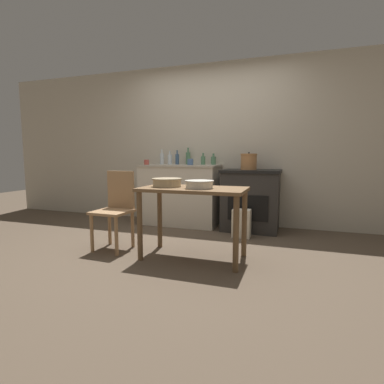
{
  "coord_description": "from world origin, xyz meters",
  "views": [
    {
      "loc": [
        1.27,
        -3.16,
        1.09
      ],
      "look_at": [
        0.0,
        0.53,
        0.62
      ],
      "focal_mm": 28.0,
      "sensor_mm": 36.0,
      "label": 1
    }
  ],
  "objects_px": {
    "mixing_bowl_large": "(199,184)",
    "mixing_bowl_small": "(167,182)",
    "cup_mid_right": "(147,162)",
    "stove": "(251,200)",
    "chair": "(116,207)",
    "bottle_far_left": "(162,159)",
    "stock_pot": "(249,162)",
    "bottle_left": "(177,159)",
    "bottle_center_right": "(170,159)",
    "bottle_center": "(188,158)",
    "bottle_mid_left": "(213,160)",
    "cup_right": "(190,162)",
    "flour_sack": "(241,223)",
    "work_table": "(193,200)",
    "bottle_center_left": "(203,160)"
  },
  "relations": [
    {
      "from": "mixing_bowl_small",
      "to": "bottle_center_right",
      "type": "distance_m",
      "value": 1.69
    },
    {
      "from": "mixing_bowl_large",
      "to": "cup_right",
      "type": "relative_size",
      "value": 3.16
    },
    {
      "from": "bottle_far_left",
      "to": "bottle_mid_left",
      "type": "xyz_separation_m",
      "value": [
        0.85,
        0.1,
        -0.03
      ]
    },
    {
      "from": "bottle_center_right",
      "to": "flour_sack",
      "type": "bearing_deg",
      "value": -23.33
    },
    {
      "from": "bottle_left",
      "to": "bottle_mid_left",
      "type": "xyz_separation_m",
      "value": [
        0.58,
        0.1,
        -0.02
      ]
    },
    {
      "from": "flour_sack",
      "to": "bottle_mid_left",
      "type": "bearing_deg",
      "value": 130.99
    },
    {
      "from": "mixing_bowl_small",
      "to": "cup_right",
      "type": "bearing_deg",
      "value": 98.65
    },
    {
      "from": "chair",
      "to": "bottle_far_left",
      "type": "xyz_separation_m",
      "value": [
        -0.09,
        1.52,
        0.56
      ]
    },
    {
      "from": "bottle_mid_left",
      "to": "cup_mid_right",
      "type": "height_order",
      "value": "bottle_mid_left"
    },
    {
      "from": "bottle_center",
      "to": "mixing_bowl_small",
      "type": "bearing_deg",
      "value": -77.98
    },
    {
      "from": "stock_pot",
      "to": "bottle_center_left",
      "type": "bearing_deg",
      "value": 171.39
    },
    {
      "from": "stock_pot",
      "to": "mixing_bowl_small",
      "type": "bearing_deg",
      "value": -114.2
    },
    {
      "from": "stove",
      "to": "stock_pot",
      "type": "xyz_separation_m",
      "value": [
        -0.05,
        0.01,
        0.56
      ]
    },
    {
      "from": "chair",
      "to": "bottle_center",
      "type": "bearing_deg",
      "value": 80.88
    },
    {
      "from": "mixing_bowl_small",
      "to": "bottle_far_left",
      "type": "distance_m",
      "value": 1.75
    },
    {
      "from": "bottle_center_right",
      "to": "cup_mid_right",
      "type": "distance_m",
      "value": 0.4
    },
    {
      "from": "mixing_bowl_large",
      "to": "bottle_mid_left",
      "type": "distance_m",
      "value": 1.76
    },
    {
      "from": "mixing_bowl_large",
      "to": "bottle_center_right",
      "type": "height_order",
      "value": "bottle_center_right"
    },
    {
      "from": "stock_pot",
      "to": "cup_right",
      "type": "height_order",
      "value": "stock_pot"
    },
    {
      "from": "chair",
      "to": "mixing_bowl_large",
      "type": "relative_size",
      "value": 3.09
    },
    {
      "from": "stock_pot",
      "to": "bottle_center_right",
      "type": "xyz_separation_m",
      "value": [
        -1.29,
        0.08,
        0.03
      ]
    },
    {
      "from": "bottle_center_right",
      "to": "bottle_center",
      "type": "bearing_deg",
      "value": 26.39
    },
    {
      "from": "mixing_bowl_large",
      "to": "bottle_center_left",
      "type": "distance_m",
      "value": 1.71
    },
    {
      "from": "stock_pot",
      "to": "bottle_far_left",
      "type": "xyz_separation_m",
      "value": [
        -1.43,
        0.09,
        0.04
      ]
    },
    {
      "from": "bottle_mid_left",
      "to": "bottle_center",
      "type": "relative_size",
      "value": 0.65
    },
    {
      "from": "mixing_bowl_large",
      "to": "stock_pot",
      "type": "bearing_deg",
      "value": 79.84
    },
    {
      "from": "cup_mid_right",
      "to": "bottle_left",
      "type": "bearing_deg",
      "value": 35.32
    },
    {
      "from": "mixing_bowl_small",
      "to": "bottle_mid_left",
      "type": "distance_m",
      "value": 1.67
    },
    {
      "from": "mixing_bowl_large",
      "to": "bottle_far_left",
      "type": "height_order",
      "value": "bottle_far_left"
    },
    {
      "from": "mixing_bowl_small",
      "to": "cup_mid_right",
      "type": "height_order",
      "value": "cup_mid_right"
    },
    {
      "from": "stove",
      "to": "bottle_far_left",
      "type": "distance_m",
      "value": 1.6
    },
    {
      "from": "stove",
      "to": "bottle_center",
      "type": "xyz_separation_m",
      "value": [
        -1.06,
        0.23,
        0.61
      ]
    },
    {
      "from": "bottle_far_left",
      "to": "bottle_center",
      "type": "height_order",
      "value": "bottle_center"
    },
    {
      "from": "mixing_bowl_large",
      "to": "bottle_far_left",
      "type": "relative_size",
      "value": 1.2
    },
    {
      "from": "stove",
      "to": "stock_pot",
      "type": "height_order",
      "value": "stock_pot"
    },
    {
      "from": "mixing_bowl_large",
      "to": "cup_mid_right",
      "type": "bearing_deg",
      "value": 134.14
    },
    {
      "from": "bottle_far_left",
      "to": "chair",
      "type": "bearing_deg",
      "value": -86.52
    },
    {
      "from": "stove",
      "to": "cup_mid_right",
      "type": "height_order",
      "value": "cup_mid_right"
    },
    {
      "from": "stove",
      "to": "cup_mid_right",
      "type": "distance_m",
      "value": 1.71
    },
    {
      "from": "mixing_bowl_large",
      "to": "mixing_bowl_small",
      "type": "bearing_deg",
      "value": 171.36
    },
    {
      "from": "cup_right",
      "to": "mixing_bowl_small",
      "type": "bearing_deg",
      "value": -81.35
    },
    {
      "from": "bottle_center_left",
      "to": "cup_right",
      "type": "xyz_separation_m",
      "value": [
        -0.14,
        -0.22,
        -0.02
      ]
    },
    {
      "from": "mixing_bowl_small",
      "to": "bottle_center_left",
      "type": "relative_size",
      "value": 1.76
    },
    {
      "from": "cup_mid_right",
      "to": "cup_right",
      "type": "bearing_deg",
      "value": 6.85
    },
    {
      "from": "bottle_mid_left",
      "to": "cup_right",
      "type": "bearing_deg",
      "value": -133.24
    },
    {
      "from": "work_table",
      "to": "flour_sack",
      "type": "distance_m",
      "value": 1.15
    },
    {
      "from": "bottle_far_left",
      "to": "bottle_mid_left",
      "type": "distance_m",
      "value": 0.85
    },
    {
      "from": "bottle_mid_left",
      "to": "bottle_center_right",
      "type": "height_order",
      "value": "bottle_center_right"
    },
    {
      "from": "mixing_bowl_large",
      "to": "mixing_bowl_small",
      "type": "xyz_separation_m",
      "value": [
        -0.39,
        0.06,
        0.0
      ]
    },
    {
      "from": "bottle_center_right",
      "to": "bottle_center_left",
      "type": "bearing_deg",
      "value": 3.1
    }
  ]
}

